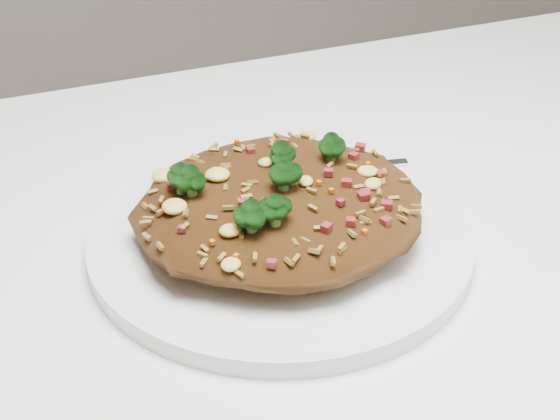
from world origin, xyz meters
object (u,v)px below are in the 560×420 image
object	(u,v)px
dining_table	(322,393)
fork	(319,170)
fried_rice	(279,196)
plate	(280,236)

from	to	relation	value
dining_table	fork	size ratio (longest dim) A/B	7.42
dining_table	fried_rice	distance (m)	0.15
dining_table	fork	xyz separation A→B (m)	(0.05, 0.13, 0.11)
plate	dining_table	bearing A→B (deg)	-84.97
dining_table	fork	distance (m)	0.17
dining_table	plate	world-z (taller)	plate
plate	fork	size ratio (longest dim) A/B	1.69
plate	fork	bearing A→B (deg)	45.84
plate	fried_rice	distance (m)	0.03
plate	fried_rice	world-z (taller)	fried_rice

